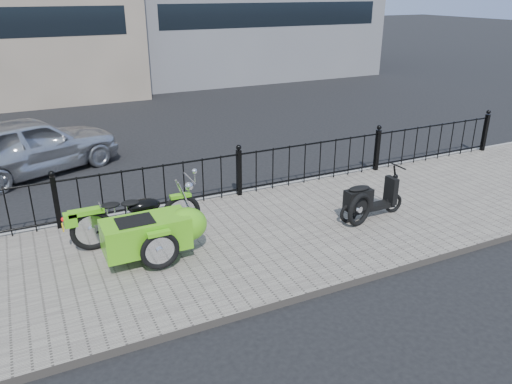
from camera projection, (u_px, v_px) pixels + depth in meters
name	position (u px, v px, depth m)	size (l,w,h in m)	color
ground	(268.00, 225.00, 9.27)	(120.00, 120.00, 0.00)	black
sidewalk	(281.00, 233.00, 8.83)	(30.00, 3.80, 0.12)	#6A625A
curb	(237.00, 195.00, 10.45)	(30.00, 0.10, 0.12)	gray
iron_fence	(239.00, 173.00, 10.13)	(14.11, 0.11, 1.08)	black
motorcycle_sidecar	(155.00, 228.00, 7.81)	(2.28, 1.48, 0.98)	black
scooter	(368.00, 200.00, 9.12)	(1.40, 0.41, 0.95)	black
spare_tire	(359.00, 210.00, 8.86)	(0.62, 0.62, 0.09)	black
sedan_car	(30.00, 145.00, 11.57)	(1.63, 4.05, 1.38)	silver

